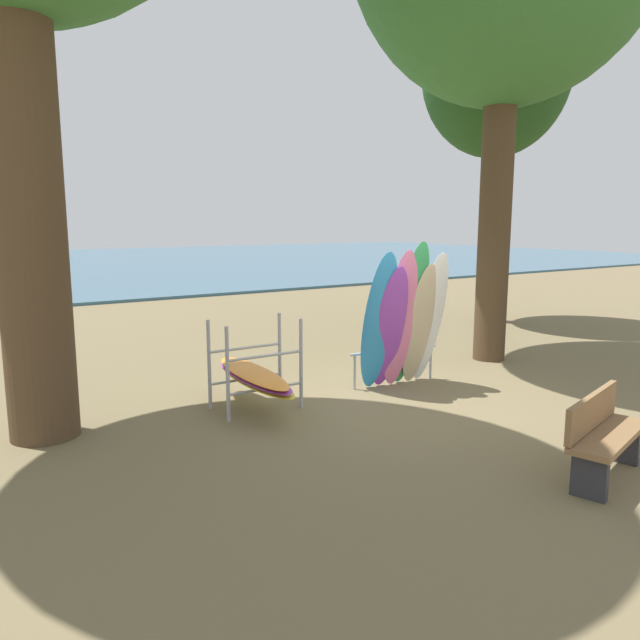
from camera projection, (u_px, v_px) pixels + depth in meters
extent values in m
plane|color=brown|center=(408.00, 402.00, 8.66)|extent=(80.00, 80.00, 0.00)
cube|color=#38607A|center=(46.00, 265.00, 34.19)|extent=(80.00, 36.00, 0.10)
cylinder|color=#4C3823|center=(26.00, 177.00, 6.79)|extent=(0.79, 0.79, 6.11)
cylinder|color=#4C3823|center=(496.00, 197.00, 10.85)|extent=(0.58, 0.58, 5.97)
cylinder|color=#4C3823|center=(489.00, 223.00, 15.22)|extent=(0.47, 0.47, 5.03)
ellipsoid|color=#234C1E|center=(496.00, 71.00, 14.63)|extent=(3.58, 3.58, 4.12)
ellipsoid|color=#2D8ED1|center=(379.00, 322.00, 8.98)|extent=(0.62, 0.72, 2.14)
ellipsoid|color=purple|center=(389.00, 328.00, 9.10)|extent=(0.61, 0.71, 1.92)
ellipsoid|color=pink|center=(400.00, 320.00, 9.18)|extent=(0.61, 0.62, 2.16)
ellipsoid|color=#339E56|center=(410.00, 315.00, 9.27)|extent=(0.57, 0.66, 2.28)
ellipsoid|color=#C6B289|center=(420.00, 324.00, 9.40)|extent=(0.53, 0.53, 1.94)
ellipsoid|color=white|center=(430.00, 318.00, 9.49)|extent=(0.55, 0.63, 2.10)
cylinder|color=#9EA0A5|center=(355.00, 372.00, 9.24)|extent=(0.04, 0.04, 0.55)
cylinder|color=#9EA0A5|center=(430.00, 362.00, 9.88)|extent=(0.04, 0.04, 0.55)
cylinder|color=#9EA0A5|center=(394.00, 350.00, 9.52)|extent=(1.59, 0.22, 0.04)
cylinder|color=#9EA0A5|center=(228.00, 374.00, 7.72)|extent=(0.05, 0.05, 1.25)
cylinder|color=#9EA0A5|center=(301.00, 363.00, 8.31)|extent=(0.05, 0.05, 1.25)
cylinder|color=#9EA0A5|center=(209.00, 365.00, 8.21)|extent=(0.05, 0.05, 1.25)
cylinder|color=#9EA0A5|center=(280.00, 355.00, 8.80)|extent=(0.05, 0.05, 1.25)
cylinder|color=#9EA0A5|center=(266.00, 389.00, 8.06)|extent=(1.10, 0.04, 0.04)
cylinder|color=#9EA0A5|center=(265.00, 356.00, 7.98)|extent=(1.10, 0.04, 0.04)
cylinder|color=#9EA0A5|center=(246.00, 379.00, 8.55)|extent=(1.10, 0.04, 0.04)
cylinder|color=#9EA0A5|center=(245.00, 348.00, 8.48)|extent=(1.10, 0.04, 0.04)
ellipsoid|color=yellow|center=(256.00, 380.00, 8.30)|extent=(0.60, 2.12, 0.06)
ellipsoid|color=purple|center=(254.00, 376.00, 8.27)|extent=(0.59, 2.12, 0.06)
ellipsoid|color=orange|center=(252.00, 372.00, 8.25)|extent=(0.65, 2.13, 0.06)
cube|color=#2D2D33|center=(590.00, 477.00, 5.63)|extent=(0.18, 0.34, 0.42)
cube|color=#2D2D33|center=(623.00, 443.00, 6.46)|extent=(0.18, 0.34, 0.42)
cube|color=olive|center=(609.00, 436.00, 6.01)|extent=(1.46, 0.77, 0.06)
cube|color=olive|center=(592.00, 411.00, 6.09)|extent=(1.36, 0.44, 0.36)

